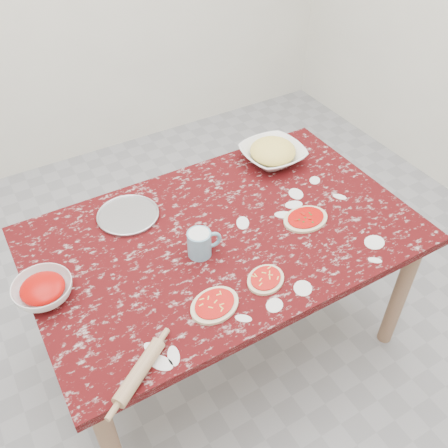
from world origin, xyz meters
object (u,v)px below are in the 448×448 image
worktable (224,247)px  pizza_tray (128,216)px  rolling_pin (140,371)px  sauce_bowl (43,291)px  cheese_bowl (273,155)px  flour_mug (200,243)px

worktable → pizza_tray: bearing=135.7°
pizza_tray → rolling_pin: 0.78m
pizza_tray → sauce_bowl: (-0.43, -0.26, 0.03)m
pizza_tray → cheese_bowl: size_ratio=0.88×
flour_mug → rolling_pin: flour_mug is taller
worktable → flour_mug: bearing=-158.1°
flour_mug → rolling_pin: 0.57m
cheese_bowl → rolling_pin: size_ratio=1.25×
worktable → rolling_pin: (-0.57, -0.44, 0.11)m
rolling_pin → sauce_bowl: bearing=110.1°
worktable → flour_mug: 0.21m
cheese_bowl → flour_mug: (-0.61, -0.39, 0.02)m
cheese_bowl → flour_mug: size_ratio=2.10×
pizza_tray → flour_mug: size_ratio=1.84×
cheese_bowl → worktable: bearing=-144.9°
cheese_bowl → sauce_bowl: bearing=-166.3°
pizza_tray → cheese_bowl: 0.78m
sauce_bowl → flour_mug: 0.61m
sauce_bowl → flour_mug: size_ratio=1.52×
worktable → flour_mug: size_ratio=11.23×
worktable → pizza_tray: 0.44m
sauce_bowl → flour_mug: flour_mug is taller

